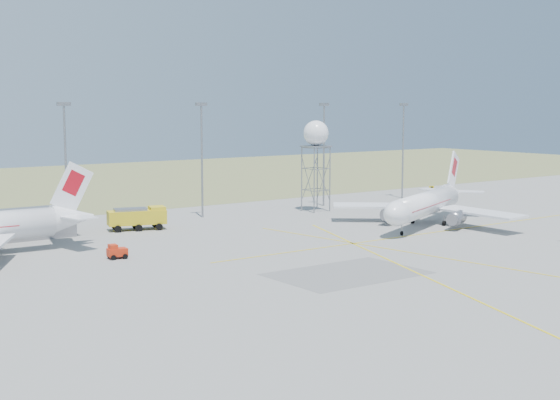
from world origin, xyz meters
TOP-DOWN VIEW (x-y plane):
  - ground at (0.00, 0.00)m, footprint 400.00×400.00m
  - grass_strip at (0.00, 140.00)m, footprint 400.00×120.00m
  - building_grey at (-45.00, 64.00)m, footprint 19.00×10.00m
  - mast_a at (-35.00, 66.00)m, footprint 2.20×0.50m
  - mast_b at (-10.00, 66.00)m, footprint 2.20×0.50m
  - mast_c at (18.00, 66.00)m, footprint 2.20×0.50m
  - mast_d at (40.00, 66.00)m, footprint 2.20×0.50m
  - taxi_sign_near at (55.60, 72.00)m, footprint 1.60×0.17m
  - taxi_sign_far at (62.60, 72.00)m, footprint 1.60×0.17m
  - airliner_main at (15.28, 35.71)m, footprint 32.89×30.62m
  - radar_tower at (11.74, 60.72)m, footprint 4.75×4.75m
  - fire_truck at (-25.49, 59.93)m, footprint 9.72×5.65m
  - baggage_tug at (-38.37, 39.77)m, footprint 2.64×2.22m

SIDE VIEW (x-z plane):
  - ground at x=0.00m, z-range 0.00..0.00m
  - grass_strip at x=0.00m, z-range 0.00..0.03m
  - baggage_tug at x=-38.37m, z-range -0.23..1.69m
  - taxi_sign_near at x=55.60m, z-range 0.29..1.49m
  - taxi_sign_far at x=62.60m, z-range 0.29..1.49m
  - fire_truck at x=-25.49m, z-range -0.07..3.62m
  - building_grey at x=-45.00m, z-range 0.02..3.92m
  - airliner_main at x=15.28m, z-range -2.28..9.51m
  - radar_tower at x=11.74m, z-range 1.05..18.25m
  - mast_a at x=-35.00m, z-range 1.82..22.32m
  - mast_b at x=-10.00m, z-range 1.82..22.32m
  - mast_c at x=18.00m, z-range 1.82..22.32m
  - mast_d at x=40.00m, z-range 1.82..22.32m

